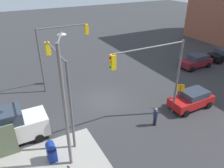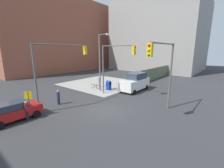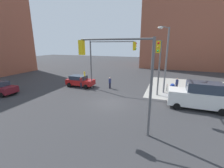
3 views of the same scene
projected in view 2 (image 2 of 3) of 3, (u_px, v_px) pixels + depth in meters
name	position (u px, v px, depth m)	size (l,w,h in m)	color
ground_plane	(106.00, 111.00, 14.82)	(120.00, 120.00, 0.00)	#333335
sidewalk_corner	(102.00, 83.00, 27.18)	(12.00, 12.00, 0.01)	#9E9B93
construction_fence	(156.00, 73.00, 31.11)	(22.64, 0.12, 2.40)	#56664C
building_warehouse_north	(53.00, 36.00, 44.66)	(32.00, 18.00, 19.89)	#93513D
building_loft_east	(159.00, 37.00, 45.96)	(20.00, 24.00, 19.60)	gray
smokestack	(101.00, 46.00, 55.01)	(1.80, 1.80, 14.70)	brown
traffic_signal_nw_corner	(59.00, 62.00, 15.03)	(6.32, 0.36, 6.50)	#59595B
traffic_signal_se_corner	(164.00, 65.00, 12.92)	(5.22, 0.36, 6.50)	#59595B
traffic_signal_ne_corner	(114.00, 60.00, 18.80)	(0.36, 5.09, 6.50)	#59595B
street_lamp_corner	(101.00, 59.00, 20.99)	(1.24, 2.52, 8.00)	slate
warning_sign_two_way	(29.00, 100.00, 12.97)	(0.48, 0.48, 2.40)	#4C4C4C
mailbox_blue	(109.00, 85.00, 22.42)	(0.56, 0.64, 1.43)	navy
hatchback_red	(13.00, 111.00, 12.60)	(4.05, 2.02, 1.62)	#B21919
van_white_delivery	(135.00, 82.00, 22.07)	(5.40, 2.32, 2.62)	white
pedestrian_crossing	(100.00, 81.00, 24.34)	(0.36, 0.36, 1.70)	navy
pedestrian_waiting	(58.00, 97.00, 16.35)	(0.36, 0.36, 1.61)	navy
pedestrian_walking_north	(27.00, 110.00, 12.61)	(0.36, 0.36, 1.69)	maroon
bicycle_leaning_on_fence	(95.00, 86.00, 23.42)	(0.05, 1.75, 0.97)	black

